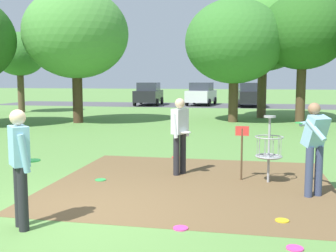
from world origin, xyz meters
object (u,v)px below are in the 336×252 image
object	(u,v)px
tree_mid_right	(263,31)
parked_car_center_left	(201,94)
parked_car_center_right	(249,95)
frisbee_near_basket	(282,221)
player_foreground_watching	(20,162)
frisbee_scattered_a	(295,248)
frisbee_far_left	(176,157)
frisbee_far_right	(101,180)
parked_car_leftmost	(149,94)
player_throwing	(314,143)
disc_golf_basket	(266,146)
frisbee_by_tee	(181,228)
tree_far_left	(76,34)
tree_near_left	(234,42)
tree_near_right	(19,54)
tree_far_center	(303,32)
player_waiting_left	(180,132)

from	to	relation	value
tree_mid_right	parked_car_center_left	world-z (taller)	tree_mid_right
tree_mid_right	parked_car_center_right	bearing A→B (deg)	93.95
frisbee_near_basket	player_foreground_watching	bearing A→B (deg)	-164.60
frisbee_scattered_a	tree_mid_right	xyz separation A→B (m)	(0.14, 17.71, 4.71)
parked_car_center_right	frisbee_far_left	bearing A→B (deg)	-95.38
frisbee_far_right	parked_car_leftmost	distance (m)	24.68
player_throwing	frisbee_far_right	size ratio (longest dim) A/B	7.32
frisbee_near_basket	tree_mid_right	distance (m)	17.35
disc_golf_basket	parked_car_leftmost	size ratio (longest dim) A/B	0.32
frisbee_by_tee	frisbee_scattered_a	world-z (taller)	same
frisbee_scattered_a	tree_far_left	bearing A→B (deg)	123.19
tree_near_left	disc_golf_basket	bearing A→B (deg)	-84.76
tree_near_left	tree_near_right	distance (m)	13.89
tree_far_center	tree_far_left	bearing A→B (deg)	-168.61
player_foreground_watching	tree_near_right	world-z (taller)	tree_near_right
tree_far_center	player_waiting_left	bearing A→B (deg)	-108.68
tree_far_left	parked_car_leftmost	xyz separation A→B (m)	(0.20, 13.63, -3.35)
tree_far_left	frisbee_far_left	bearing A→B (deg)	-51.27
tree_far_left	tree_far_center	xyz separation A→B (m)	(10.66, 2.15, 0.09)
tree_near_left	frisbee_far_left	bearing A→B (deg)	-97.08
frisbee_scattered_a	frisbee_far_left	bearing A→B (deg)	114.16
player_foreground_watching	player_throwing	xyz separation A→B (m)	(4.34, 2.48, 0.02)
player_foreground_watching	parked_car_center_left	bearing A→B (deg)	91.15
parked_car_leftmost	disc_golf_basket	bearing A→B (deg)	-70.64
player_waiting_left	frisbee_far_left	bearing A→B (deg)	102.37
frisbee_scattered_a	tree_mid_right	distance (m)	18.32
tree_near_right	parked_car_center_left	xyz separation A→B (m)	(10.49, 9.43, -2.74)
player_throwing	tree_far_center	size ratio (longest dim) A/B	0.28
frisbee_far_right	parked_car_leftmost	size ratio (longest dim) A/B	0.05
frisbee_near_basket	tree_mid_right	bearing A→B (deg)	89.25
tree_far_center	frisbee_scattered_a	bearing A→B (deg)	-97.05
player_foreground_watching	player_throwing	bearing A→B (deg)	29.81
disc_golf_basket	frisbee_near_basket	size ratio (longest dim) A/B	6.70
frisbee_scattered_a	tree_far_center	size ratio (longest dim) A/B	0.03
frisbee_near_basket	parked_car_leftmost	xyz separation A→B (m)	(-8.46, 25.99, 0.91)
frisbee_far_left	parked_car_center_left	distance (m)	22.36
player_throwing	parked_car_center_right	distance (m)	24.46
tree_far_center	parked_car_center_right	world-z (taller)	tree_far_center
player_throwing	parked_car_center_right	size ratio (longest dim) A/B	0.39
frisbee_near_basket	frisbee_far_right	bearing A→B (deg)	153.07
frisbee_near_basket	parked_car_center_right	size ratio (longest dim) A/B	0.05
tree_mid_right	parked_car_center_left	xyz separation A→B (m)	(-4.46, 10.15, -3.80)
player_throwing	parked_car_center_right	xyz separation A→B (m)	(-1.07, 24.43, -0.06)
frisbee_far_left	tree_far_center	world-z (taller)	tree_far_center
parked_car_center_left	parked_car_center_right	distance (m)	3.94
frisbee_by_tee	tree_far_center	bearing A→B (deg)	77.15
frisbee_far_left	frisbee_scattered_a	world-z (taller)	same
player_waiting_left	frisbee_by_tee	world-z (taller)	player_waiting_left
tree_far_center	tree_near_left	bearing A→B (deg)	-173.79
disc_golf_basket	frisbee_far_right	size ratio (longest dim) A/B	5.95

